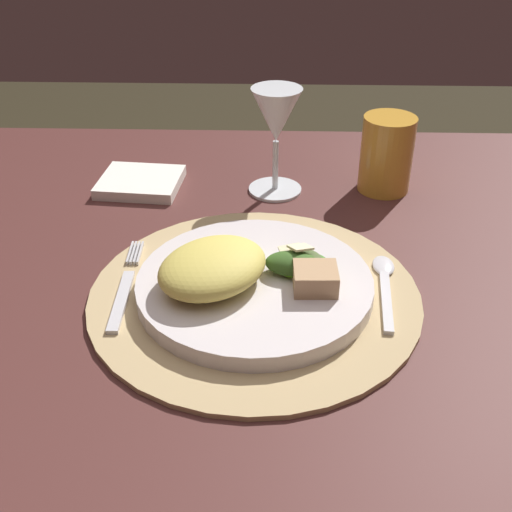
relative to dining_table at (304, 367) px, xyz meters
The scene contains 11 objects.
dining_table is the anchor object (origin of this frame).
placemat 0.19m from the dining_table, 131.63° to the right, with size 0.35×0.35×0.01m, color tan.
dinner_plate 0.20m from the dining_table, 131.63° to the right, with size 0.25×0.25×0.02m, color silver.
pasta_serving 0.25m from the dining_table, 142.86° to the right, with size 0.12×0.10×0.04m, color #D8C557.
salad_greens 0.21m from the dining_table, 101.35° to the right, with size 0.08×0.07×0.03m.
bread_piece 0.22m from the dining_table, 87.09° to the right, with size 0.04×0.04×0.02m, color tan.
fork 0.27m from the dining_table, 161.41° to the right, with size 0.02×0.17×0.00m.
spoon 0.20m from the dining_table, 29.97° to the right, with size 0.03×0.14×0.01m.
napkin 0.34m from the dining_table, 141.08° to the left, with size 0.11×0.10×0.01m, color white.
wine_glass 0.33m from the dining_table, 102.95° to the left, with size 0.07×0.07×0.15m.
amber_tumbler 0.31m from the dining_table, 60.14° to the left, with size 0.07×0.07×0.11m, color gold.
Camera 1 is at (-0.04, -0.62, 1.15)m, focal length 44.52 mm.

